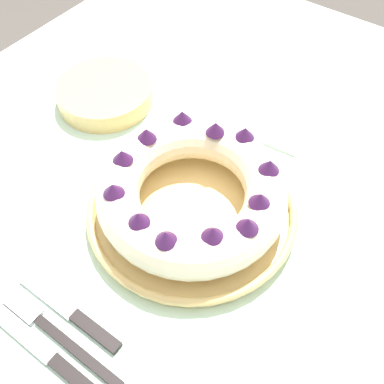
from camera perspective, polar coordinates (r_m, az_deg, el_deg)
ground_plane at (r=1.35m, az=-0.17°, el=-22.07°), size 8.00×8.00×0.00m
dining_table at (r=0.73m, az=-0.29°, el=-7.90°), size 1.31×1.12×0.75m
serving_dish at (r=0.66m, az=0.00°, el=-2.23°), size 0.31×0.31×0.02m
bundt_cake at (r=0.62m, az=0.01°, el=0.09°), size 0.27×0.27×0.08m
fork at (r=0.61m, az=-17.32°, el=-16.47°), size 0.02×0.19×0.01m
serving_knife at (r=0.59m, az=-17.01°, el=-19.80°), size 0.02×0.21×0.01m
cake_knife at (r=0.61m, az=-14.50°, el=-15.03°), size 0.02×0.17×0.01m
side_bowl at (r=0.84m, az=-11.00°, el=12.16°), size 0.17×0.17×0.04m
napkin at (r=0.81m, az=11.67°, el=8.73°), size 0.14×0.10×0.00m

